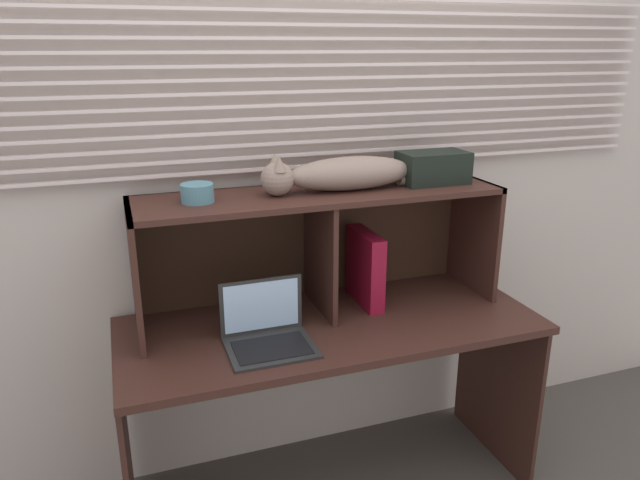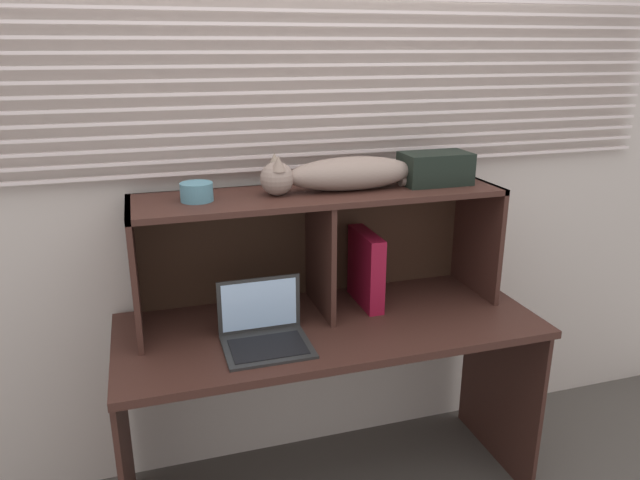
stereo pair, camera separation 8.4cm
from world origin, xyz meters
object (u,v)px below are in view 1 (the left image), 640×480
at_px(binder_upright, 365,268).
at_px(storage_box, 433,167).
at_px(small_basket, 197,193).
at_px(cat, 345,174).
at_px(laptop, 268,333).
at_px(book_stack, 268,310).

bearing_deg(binder_upright, storage_box, 0.00).
xyz_separation_m(binder_upright, small_basket, (-0.65, 0.00, 0.36)).
distance_m(cat, storage_box, 0.38).
xyz_separation_m(laptop, storage_box, (0.75, 0.22, 0.50)).
height_order(cat, small_basket, cat).
bearing_deg(cat, binder_upright, -0.00).
xyz_separation_m(book_stack, storage_box, (0.69, -0.00, 0.51)).
bearing_deg(book_stack, small_basket, -179.29).
height_order(book_stack, small_basket, small_basket).
bearing_deg(book_stack, storage_box, -0.25).
distance_m(laptop, book_stack, 0.23).
xyz_separation_m(cat, small_basket, (-0.55, -0.00, -0.03)).
xyz_separation_m(laptop, small_basket, (-0.18, 0.22, 0.47)).
distance_m(laptop, binder_upright, 0.52).
distance_m(cat, binder_upright, 0.40).
xyz_separation_m(binder_upright, storage_box, (0.28, 0.00, 0.39)).
bearing_deg(laptop, storage_box, 16.11).
height_order(book_stack, storage_box, storage_box).
xyz_separation_m(cat, storage_box, (0.38, -0.00, 0.00)).
relative_size(cat, laptop, 2.88).
bearing_deg(binder_upright, book_stack, 179.58).
distance_m(small_basket, storage_box, 0.93).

